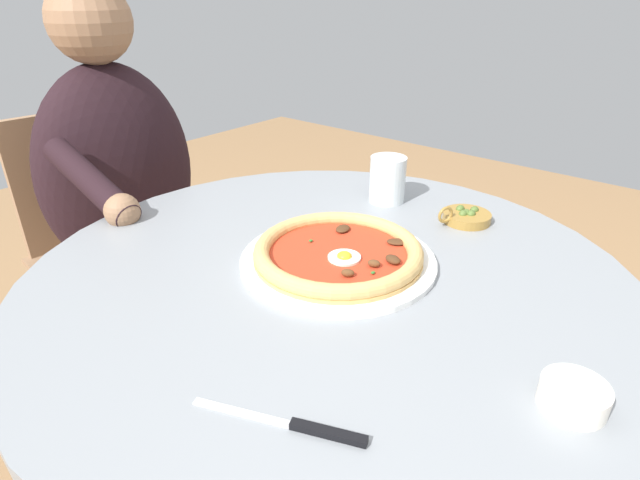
{
  "coord_description": "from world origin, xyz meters",
  "views": [
    {
      "loc": [
        0.56,
        0.45,
        1.15
      ],
      "look_at": [
        -0.02,
        -0.03,
        0.77
      ],
      "focal_mm": 28.22,
      "sensor_mm": 36.0,
      "label": 1
    }
  ],
  "objects_px": {
    "olive_pan": "(466,216)",
    "water_glass": "(387,182)",
    "diner_person": "(131,241)",
    "cafe_chair_diner": "(109,231)",
    "pizza_on_plate": "(339,255)",
    "steak_knife": "(303,427)",
    "ramekin_capers": "(574,395)",
    "dining_table": "(327,341)"
  },
  "relations": [
    {
      "from": "olive_pan",
      "to": "water_glass",
      "type": "bearing_deg",
      "value": -87.09
    },
    {
      "from": "diner_person",
      "to": "cafe_chair_diner",
      "type": "height_order",
      "value": "diner_person"
    },
    {
      "from": "pizza_on_plate",
      "to": "steak_knife",
      "type": "distance_m",
      "value": 0.36
    },
    {
      "from": "steak_knife",
      "to": "ramekin_capers",
      "type": "xyz_separation_m",
      "value": [
        -0.21,
        0.21,
        0.01
      ]
    },
    {
      "from": "pizza_on_plate",
      "to": "ramekin_capers",
      "type": "bearing_deg",
      "value": 77.16
    },
    {
      "from": "diner_person",
      "to": "dining_table",
      "type": "bearing_deg",
      "value": 85.94
    },
    {
      "from": "cafe_chair_diner",
      "to": "ramekin_capers",
      "type": "bearing_deg",
      "value": 84.31
    },
    {
      "from": "steak_knife",
      "to": "cafe_chair_diner",
      "type": "relative_size",
      "value": 0.22
    },
    {
      "from": "diner_person",
      "to": "water_glass",
      "type": "bearing_deg",
      "value": 111.91
    },
    {
      "from": "ramekin_capers",
      "to": "diner_person",
      "type": "height_order",
      "value": "diner_person"
    },
    {
      "from": "steak_knife",
      "to": "pizza_on_plate",
      "type": "bearing_deg",
      "value": -148.42
    },
    {
      "from": "steak_knife",
      "to": "ramekin_capers",
      "type": "bearing_deg",
      "value": 135.91
    },
    {
      "from": "ramekin_capers",
      "to": "diner_person",
      "type": "xyz_separation_m",
      "value": [
        -0.11,
        -1.12,
        -0.22
      ]
    },
    {
      "from": "steak_knife",
      "to": "olive_pan",
      "type": "relative_size",
      "value": 1.64
    },
    {
      "from": "pizza_on_plate",
      "to": "cafe_chair_diner",
      "type": "height_order",
      "value": "cafe_chair_diner"
    },
    {
      "from": "olive_pan",
      "to": "ramekin_capers",
      "type": "bearing_deg",
      "value": 38.64
    },
    {
      "from": "pizza_on_plate",
      "to": "cafe_chair_diner",
      "type": "distance_m",
      "value": 0.91
    },
    {
      "from": "steak_knife",
      "to": "diner_person",
      "type": "xyz_separation_m",
      "value": [
        -0.33,
        -0.92,
        -0.21
      ]
    },
    {
      "from": "water_glass",
      "to": "olive_pan",
      "type": "bearing_deg",
      "value": 92.91
    },
    {
      "from": "dining_table",
      "to": "diner_person",
      "type": "bearing_deg",
      "value": -94.06
    },
    {
      "from": "ramekin_capers",
      "to": "steak_knife",
      "type": "bearing_deg",
      "value": -44.09
    },
    {
      "from": "dining_table",
      "to": "olive_pan",
      "type": "height_order",
      "value": "olive_pan"
    },
    {
      "from": "water_glass",
      "to": "pizza_on_plate",
      "type": "bearing_deg",
      "value": 17.72
    },
    {
      "from": "pizza_on_plate",
      "to": "water_glass",
      "type": "bearing_deg",
      "value": -162.28
    },
    {
      "from": "dining_table",
      "to": "water_glass",
      "type": "distance_m",
      "value": 0.37
    },
    {
      "from": "pizza_on_plate",
      "to": "water_glass",
      "type": "distance_m",
      "value": 0.3
    },
    {
      "from": "dining_table",
      "to": "steak_knife",
      "type": "distance_m",
      "value": 0.37
    },
    {
      "from": "steak_knife",
      "to": "water_glass",
      "type": "bearing_deg",
      "value": -154.72
    },
    {
      "from": "dining_table",
      "to": "cafe_chair_diner",
      "type": "bearing_deg",
      "value": -94.2
    },
    {
      "from": "water_glass",
      "to": "diner_person",
      "type": "distance_m",
      "value": 0.73
    },
    {
      "from": "dining_table",
      "to": "cafe_chair_diner",
      "type": "distance_m",
      "value": 0.88
    },
    {
      "from": "water_glass",
      "to": "olive_pan",
      "type": "height_order",
      "value": "water_glass"
    },
    {
      "from": "water_glass",
      "to": "ramekin_capers",
      "type": "relative_size",
      "value": 1.32
    },
    {
      "from": "dining_table",
      "to": "water_glass",
      "type": "height_order",
      "value": "water_glass"
    },
    {
      "from": "cafe_chair_diner",
      "to": "pizza_on_plate",
      "type": "bearing_deg",
      "value": 87.59
    },
    {
      "from": "water_glass",
      "to": "diner_person",
      "type": "relative_size",
      "value": 0.08
    },
    {
      "from": "ramekin_capers",
      "to": "cafe_chair_diner",
      "type": "bearing_deg",
      "value": -95.69
    },
    {
      "from": "olive_pan",
      "to": "cafe_chair_diner",
      "type": "xyz_separation_m",
      "value": [
        0.25,
        -0.96,
        -0.24
      ]
    },
    {
      "from": "steak_knife",
      "to": "diner_person",
      "type": "bearing_deg",
      "value": -109.65
    },
    {
      "from": "pizza_on_plate",
      "to": "steak_knife",
      "type": "bearing_deg",
      "value": 31.58
    },
    {
      "from": "olive_pan",
      "to": "cafe_chair_diner",
      "type": "height_order",
      "value": "cafe_chair_diner"
    },
    {
      "from": "dining_table",
      "to": "diner_person",
      "type": "xyz_separation_m",
      "value": [
        -0.05,
        -0.73,
        -0.06
      ]
    }
  ]
}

